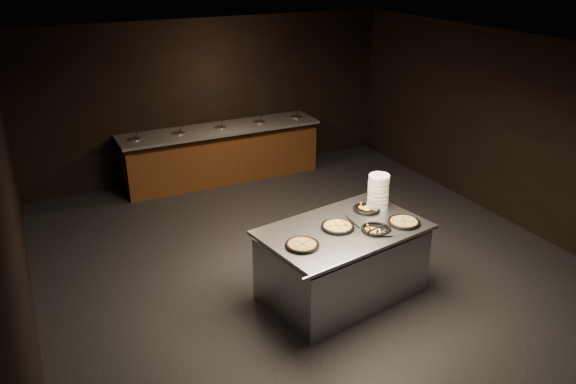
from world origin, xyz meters
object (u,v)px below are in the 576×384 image
(pan_veggie_whole, at_px, (302,245))
(pan_cheese_whole, at_px, (338,226))
(plate_stack, at_px, (378,191))
(serving_counter, at_px, (342,264))

(pan_veggie_whole, height_order, pan_cheese_whole, same)
(plate_stack, height_order, pan_cheese_whole, plate_stack)
(plate_stack, bearing_deg, pan_veggie_whole, -160.29)
(serving_counter, distance_m, pan_veggie_whole, 0.85)
(pan_veggie_whole, distance_m, pan_cheese_whole, 0.63)
(pan_veggie_whole, bearing_deg, plate_stack, 19.71)
(pan_cheese_whole, bearing_deg, serving_counter, -30.48)
(serving_counter, bearing_deg, pan_veggie_whole, -174.95)
(serving_counter, bearing_deg, plate_stack, 14.48)
(serving_counter, bearing_deg, pan_cheese_whole, 139.86)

